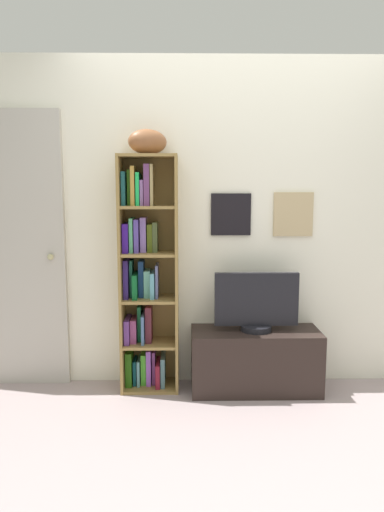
% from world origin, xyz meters
% --- Properties ---
extents(ground, '(5.20, 5.20, 0.04)m').
position_xyz_m(ground, '(0.00, 0.00, -0.02)').
color(ground, gray).
extents(back_wall, '(4.80, 0.08, 2.37)m').
position_xyz_m(back_wall, '(0.00, 1.13, 1.19)').
color(back_wall, white).
rests_on(back_wall, ground).
extents(bookshelf, '(0.41, 0.27, 1.67)m').
position_xyz_m(bookshelf, '(-0.69, 0.99, 0.81)').
color(bookshelf, olive).
rests_on(bookshelf, ground).
extents(football, '(0.32, 0.28, 0.17)m').
position_xyz_m(football, '(-0.66, 0.96, 1.76)').
color(football, brown).
rests_on(football, bookshelf).
extents(tv_stand, '(0.91, 0.37, 0.44)m').
position_xyz_m(tv_stand, '(0.10, 0.91, 0.22)').
color(tv_stand, black).
rests_on(tv_stand, ground).
extents(television, '(0.59, 0.22, 0.42)m').
position_xyz_m(television, '(0.10, 0.91, 0.64)').
color(television, black).
rests_on(television, tv_stand).
extents(door, '(0.82, 0.09, 2.00)m').
position_xyz_m(door, '(-1.68, 1.08, 1.00)').
color(door, '#B5AFA5').
rests_on(door, ground).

